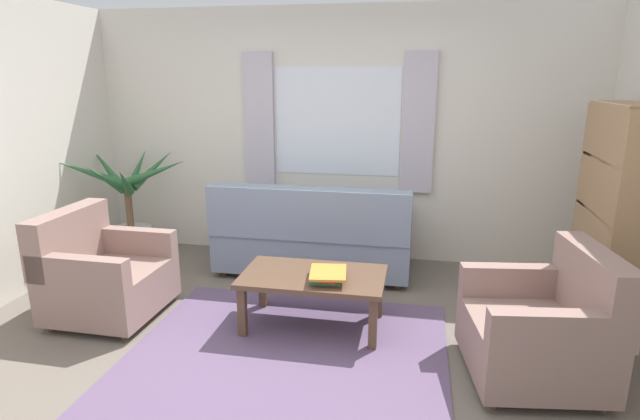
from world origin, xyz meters
The scene contains 11 objects.
ground_plane centered at (0.00, 0.00, 0.00)m, with size 6.24×6.24×0.00m, color #6B6056.
wall_back centered at (0.00, 2.26, 1.30)m, with size 5.32×0.12×2.60m, color silver.
window_with_curtains centered at (0.00, 2.18, 1.45)m, with size 1.98×0.07×1.40m.
area_rug centered at (0.00, 0.00, 0.01)m, with size 2.24×2.06×0.01m, color #604C6B.
couch centered at (-0.14, 1.61, 0.37)m, with size 1.90×0.82×0.92m.
armchair_left centered at (-1.63, 0.38, 0.35)m, with size 0.83×0.85×0.88m.
armchair_right centered at (1.69, 0.10, 0.35)m, with size 0.93×0.95×0.88m.
coffee_table centered at (0.10, 0.51, 0.38)m, with size 1.10×0.64×0.44m.
book_stack_on_table centered at (0.23, 0.42, 0.48)m, with size 0.31×0.36×0.07m.
potted_plant centered at (-2.14, 1.66, 0.49)m, with size 1.25×1.10×1.18m.
bookshelf centered at (2.35, 1.16, 0.88)m, with size 0.30×0.94×1.72m.
Camera 1 is at (0.85, -3.09, 1.93)m, focal length 28.74 mm.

